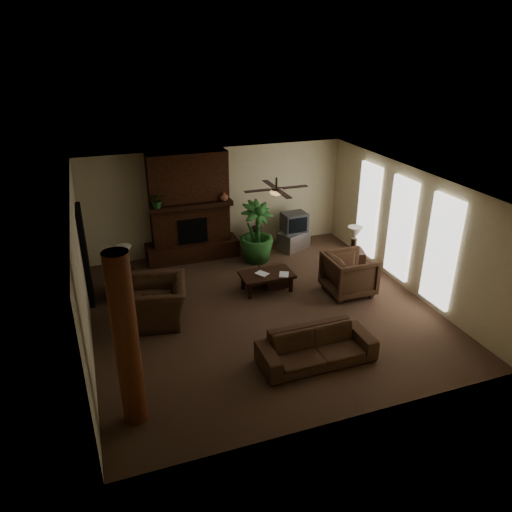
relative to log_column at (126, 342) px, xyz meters
name	(u,v)px	position (x,y,z in m)	size (l,w,h in m)	color
room_shell	(263,250)	(2.95, 2.40, 0.00)	(7.00, 7.00, 7.00)	#513828
fireplace	(190,216)	(2.15, 5.62, -0.24)	(2.40, 0.70, 2.80)	#4C2614
windows	(401,229)	(6.40, 2.60, -0.05)	(0.08, 3.65, 2.35)	white
log_column	(126,342)	(0.00, 0.00, 0.00)	(0.36, 0.36, 2.80)	brown
doorway	(85,255)	(-0.49, 4.20, -0.35)	(0.10, 1.00, 2.10)	black
ceiling_fan	(276,191)	(3.35, 2.70, 1.13)	(1.35, 1.35, 0.37)	#312316
sofa	(317,342)	(3.24, 0.38, -0.99)	(2.10, 0.61, 0.82)	#472F1E
armchair_left	(158,295)	(0.81, 2.76, -0.83)	(1.31, 0.85, 1.14)	#472F1E
armchair_right	(349,272)	(5.07, 2.47, -0.88)	(1.01, 0.95, 1.04)	#472F1E
coffee_table	(267,276)	(3.35, 3.20, -1.03)	(1.20, 0.70, 0.43)	black
ottoman	(275,276)	(3.65, 3.44, -1.20)	(0.60, 0.60, 0.40)	#472F1E
tv_stand	(294,240)	(4.92, 5.22, -1.15)	(0.85, 0.50, 0.50)	#BDBDBF
tv	(294,222)	(4.93, 5.26, -0.64)	(0.68, 0.56, 0.52)	#39393C
floor_vase	(257,237)	(3.88, 5.37, -0.97)	(0.34, 0.34, 0.77)	#32251C
floor_plant	(256,245)	(3.68, 4.81, -0.95)	(0.89, 1.60, 0.89)	#255421
side_table_left	(126,284)	(0.28, 4.05, -1.12)	(0.50, 0.50, 0.55)	black
lamp_left	(124,254)	(0.32, 4.06, -0.40)	(0.41, 0.41, 0.65)	#312316
side_table_right	(353,261)	(5.73, 3.42, -1.12)	(0.50, 0.50, 0.55)	black
lamp_right	(355,235)	(5.69, 3.39, -0.40)	(0.45, 0.45, 0.65)	#312316
mantel_plant	(157,201)	(1.31, 5.33, 0.32)	(0.38, 0.42, 0.33)	#255421
mantel_vase	(224,196)	(2.99, 5.34, 0.27)	(0.22, 0.23, 0.22)	brown
book_a	(259,270)	(3.14, 3.14, -0.83)	(0.22, 0.03, 0.29)	#999999
book_b	(279,269)	(3.60, 3.04, -0.82)	(0.21, 0.02, 0.29)	#999999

